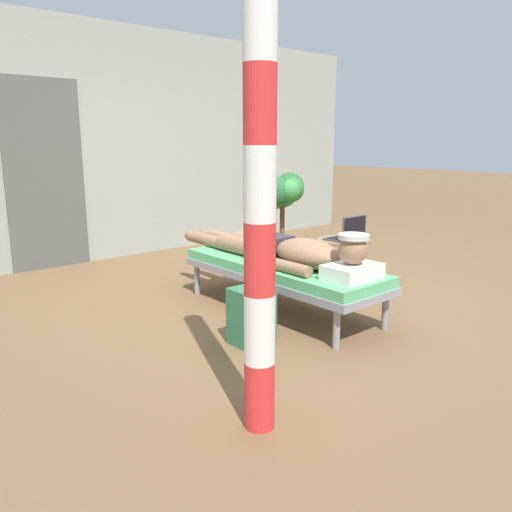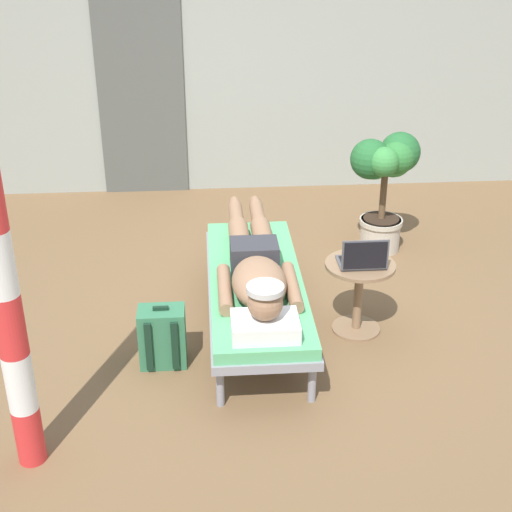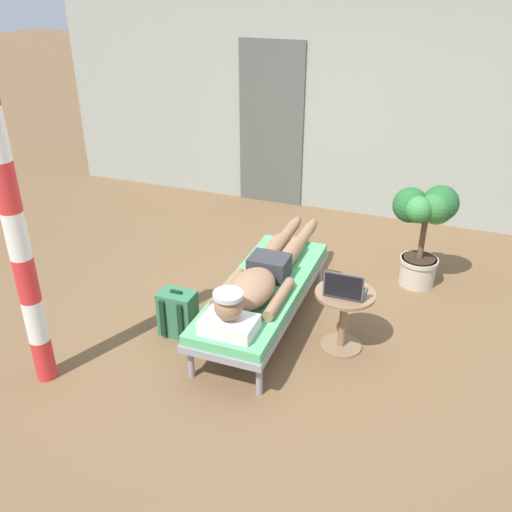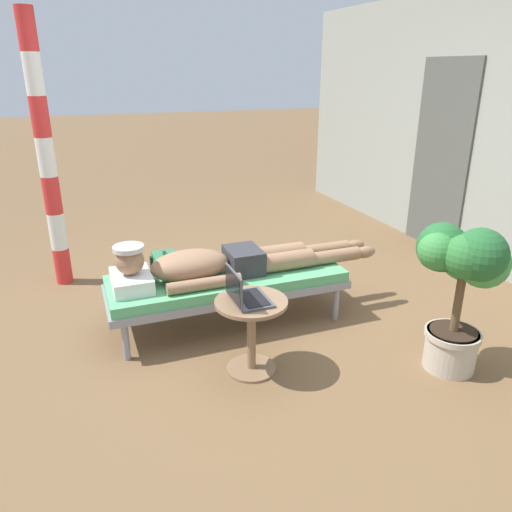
# 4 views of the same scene
# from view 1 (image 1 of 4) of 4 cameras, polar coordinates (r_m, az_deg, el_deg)

# --- Properties ---
(ground_plane) EXTENTS (40.00, 40.00, 0.00)m
(ground_plane) POSITION_cam_1_polar(r_m,az_deg,el_deg) (4.54, 3.68, -5.13)
(ground_plane) COLOR brown
(house_wall_back) EXTENTS (7.60, 0.20, 2.70)m
(house_wall_back) POSITION_cam_1_polar(r_m,az_deg,el_deg) (6.48, -15.15, 11.95)
(house_wall_back) COLOR #999E93
(house_wall_back) RESTS_ON ground
(house_door_panel) EXTENTS (0.84, 0.03, 2.04)m
(house_door_panel) POSITION_cam_1_polar(r_m,az_deg,el_deg) (6.04, -22.41, 8.28)
(house_door_panel) COLOR #545651
(house_door_panel) RESTS_ON ground
(lounge_chair) EXTENTS (0.65, 1.87, 0.42)m
(lounge_chair) POSITION_cam_1_polar(r_m,az_deg,el_deg) (4.23, 2.86, -1.59)
(lounge_chair) COLOR gray
(lounge_chair) RESTS_ON ground
(person_reclining) EXTENTS (0.53, 2.17, 0.33)m
(person_reclining) POSITION_cam_1_polar(r_m,az_deg,el_deg) (4.14, 3.45, 0.59)
(person_reclining) COLOR white
(person_reclining) RESTS_ON lounge_chair
(side_table) EXTENTS (0.48, 0.48, 0.52)m
(side_table) POSITION_cam_1_polar(r_m,az_deg,el_deg) (4.69, 9.62, -0.19)
(side_table) COLOR #8C6B4C
(side_table) RESTS_ON ground
(laptop) EXTENTS (0.31, 0.24, 0.23)m
(laptop) POSITION_cam_1_polar(r_m,az_deg,el_deg) (4.61, 10.21, 2.44)
(laptop) COLOR #4C4C51
(laptop) RESTS_ON side_table
(backpack) EXTENTS (0.30, 0.26, 0.42)m
(backpack) POSITION_cam_1_polar(r_m,az_deg,el_deg) (3.61, -0.54, -6.58)
(backpack) COLOR #33724C
(backpack) RESTS_ON ground
(potted_plant) EXTENTS (0.59, 0.56, 1.04)m
(potted_plant) POSITION_cam_1_polar(r_m,az_deg,el_deg) (5.82, 2.96, 5.94)
(potted_plant) COLOR #BFB29E
(potted_plant) RESTS_ON ground
(porch_post) EXTENTS (0.15, 0.15, 2.40)m
(porch_post) POSITION_cam_1_polar(r_m,az_deg,el_deg) (2.31, 0.42, 7.98)
(porch_post) COLOR red
(porch_post) RESTS_ON ground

